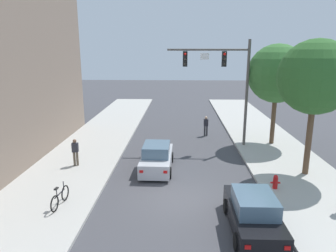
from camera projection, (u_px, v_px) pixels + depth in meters
ground_plane at (182, 199)px, 14.87m from camera, size 120.00×120.00×0.00m
sidewalk_left at (48, 196)px, 15.08m from camera, size 5.00×60.00×0.15m
sidewalk_right at (321, 200)px, 14.61m from camera, size 5.00×60.00×0.15m
traffic_signal_mast at (225, 74)px, 21.78m from camera, size 5.73×0.38×7.50m
car_lead_silver at (157, 158)px, 18.45m from camera, size 1.89×4.27×1.60m
car_following_black at (253, 214)px, 12.15m from camera, size 1.84×4.24×1.60m
pedestrian_sidewalk_left_walker at (75, 151)px, 18.63m from camera, size 0.36×0.22×1.64m
pedestrian_crossing_road at (206, 125)px, 25.64m from camera, size 0.36×0.22×1.64m
bicycle_leaning at (60, 198)px, 13.89m from camera, size 0.20×1.77×0.98m
fire_hydrant at (275, 182)px, 15.63m from camera, size 0.48×0.24×0.72m
street_tree_nearest at (316, 77)px, 16.34m from camera, size 3.97×3.97×7.39m
street_tree_second at (277, 74)px, 22.13m from camera, size 4.17×4.17×7.24m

